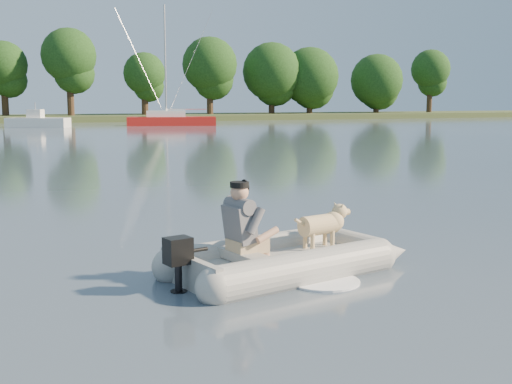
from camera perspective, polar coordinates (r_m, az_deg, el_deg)
name	(u,v)px	position (r m, az deg, el deg)	size (l,w,h in m)	color
water	(314,270)	(8.27, 5.14, -6.93)	(160.00, 160.00, 0.00)	#4E5D6A
shore_bank	(32,119)	(69.20, -19.32, 6.15)	(160.00, 12.00, 0.70)	#47512D
treeline	(110,69)	(69.18, -12.89, 10.61)	(92.01, 7.35, 9.27)	#332316
dinghy	(285,229)	(8.07, 2.64, -3.35)	(4.40, 3.20, 1.28)	#969591
man	(241,221)	(7.71, -1.35, -2.58)	(0.66, 0.57, 0.99)	#5C5C60
dog	(319,228)	(8.49, 5.62, -3.24)	(0.85, 0.30, 0.57)	tan
outboard_motor	(178,267)	(7.32, -6.93, -6.65)	(0.38, 0.27, 0.72)	black
motorboat	(38,115)	(53.83, -18.83, 6.46)	(4.91, 1.89, 2.08)	white
sailboat	(171,120)	(55.14, -7.57, 6.34)	(7.70, 4.15, 10.15)	#B51A14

